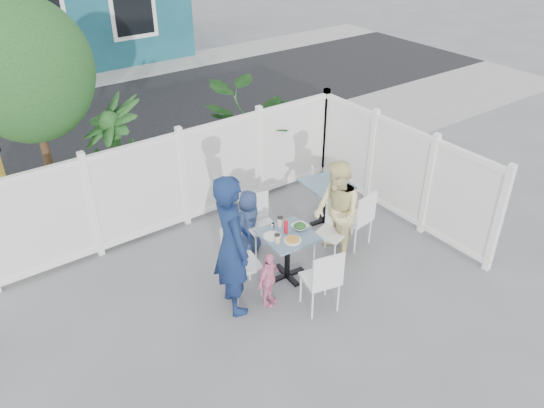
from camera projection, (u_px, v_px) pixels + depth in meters
ground at (268, 306)px, 6.94m from camera, size 80.00×80.00×0.00m
near_sidewalk at (146, 190)px, 9.57m from camera, size 24.00×2.60×0.01m
street at (78, 125)px, 12.13m from camera, size 24.00×5.00×0.01m
far_sidewalk at (39, 89)px, 14.28m from camera, size 24.00×1.60×0.01m
fence_back at (183, 180)px, 8.25m from camera, size 5.86×0.08×1.60m
fence_right at (398, 173)px, 8.46m from camera, size 0.08×3.66×1.60m
tree at (26, 72)px, 7.08m from camera, size 1.80×1.62×3.59m
potted_shrub_a at (119, 162)px, 8.24m from camera, size 1.18×1.18×2.06m
potted_shrub_b at (254, 134)px, 9.48m from camera, size 1.96×1.82×1.79m
main_table at (288, 244)px, 7.19m from camera, size 0.73×0.73×0.72m
spare_table at (327, 192)px, 8.41m from camera, size 0.76×0.76×0.72m
chair_left at (237, 260)px, 6.87m from camera, size 0.48×0.50×0.96m
chair_right at (334, 227)px, 7.65m from camera, size 0.48×0.49×0.86m
chair_back at (259, 219)px, 7.79m from camera, size 0.46×0.45×0.89m
chair_near at (323, 277)px, 6.60m from camera, size 0.51×0.50×0.94m
chair_spare at (360, 216)px, 7.84m from camera, size 0.47×0.45×0.92m
man at (232, 245)px, 6.48m from camera, size 0.59×0.78×1.92m
woman at (337, 212)px, 7.48m from camera, size 0.79×0.90×1.54m
boy at (249, 222)px, 7.75m from camera, size 0.58×0.48×1.01m
toddler at (268, 280)px, 6.79m from camera, size 0.50×0.35×0.79m
plate_main at (293, 240)px, 6.97m from camera, size 0.24×0.24×0.01m
plate_side at (272, 236)px, 7.05m from camera, size 0.24×0.24×0.02m
salad_bowl at (300, 227)px, 7.21m from camera, size 0.22×0.22×0.05m
coffee_cup_a at (277, 239)px, 6.92m from camera, size 0.07×0.07×0.11m
coffee_cup_b at (280, 222)px, 7.25m from camera, size 0.08×0.08×0.12m
ketchup_bottle at (286, 227)px, 7.09m from camera, size 0.06×0.06×0.18m
salt_shaker at (272, 227)px, 7.20m from camera, size 0.03×0.03×0.07m
pepper_shaker at (273, 225)px, 7.23m from camera, size 0.03×0.03×0.07m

